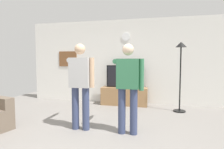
{
  "coord_description": "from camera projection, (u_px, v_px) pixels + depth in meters",
  "views": [
    {
      "loc": [
        1.01,
        -3.04,
        1.36
      ],
      "look_at": [
        0.03,
        1.2,
        1.05
      ],
      "focal_mm": 29.67,
      "sensor_mm": 36.0,
      "label": 1
    }
  ],
  "objects": [
    {
      "name": "ground_plane",
      "position": [
        95.0,
        138.0,
        3.28
      ],
      "size": [
        8.4,
        8.4,
        0.0
      ],
      "primitive_type": "plane",
      "color": "gray"
    },
    {
      "name": "back_wall",
      "position": [
        123.0,
        62.0,
        6.05
      ],
      "size": [
        6.4,
        0.1,
        2.7
      ],
      "primitive_type": "cube",
      "color": "silver",
      "rests_on": "ground_plane"
    },
    {
      "name": "tv_stand",
      "position": [
        124.0,
        96.0,
        5.77
      ],
      "size": [
        1.42,
        0.46,
        0.55
      ],
      "color": "#997047",
      "rests_on": "ground_plane"
    },
    {
      "name": "television",
      "position": [
        125.0,
        76.0,
        5.77
      ],
      "size": [
        1.14,
        0.07,
        0.69
      ],
      "color": "black",
      "rests_on": "tv_stand"
    },
    {
      "name": "wall_clock",
      "position": [
        126.0,
        37.0,
        5.92
      ],
      "size": [
        0.26,
        0.03,
        0.26
      ],
      "primitive_type": "cylinder",
      "rotation": [
        1.57,
        0.0,
        0.0
      ],
      "color": "white"
    },
    {
      "name": "framed_picture",
      "position": [
        68.0,
        59.0,
        6.43
      ],
      "size": [
        0.65,
        0.04,
        0.51
      ],
      "primitive_type": "cube",
      "color": "brown"
    },
    {
      "name": "floor_lamp",
      "position": [
        181.0,
        62.0,
        4.92
      ],
      "size": [
        0.32,
        0.32,
        1.88
      ],
      "color": "black",
      "rests_on": "ground_plane"
    },
    {
      "name": "person_standing_nearer_lamp",
      "position": [
        81.0,
        81.0,
        3.66
      ],
      "size": [
        0.58,
        0.78,
        1.7
      ],
      "color": "#384266",
      "rests_on": "ground_plane"
    },
    {
      "name": "person_standing_nearer_couch",
      "position": [
        128.0,
        83.0,
        3.43
      ],
      "size": [
        0.59,
        0.78,
        1.68
      ],
      "color": "#384266",
      "rests_on": "ground_plane"
    }
  ]
}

